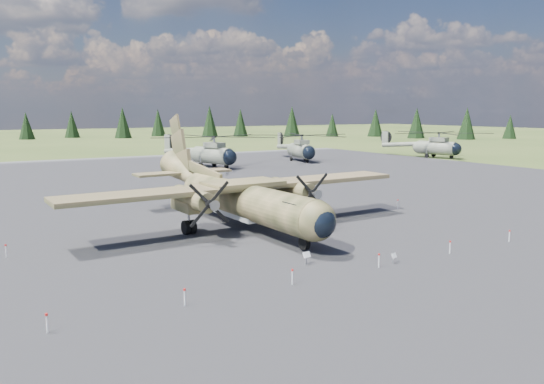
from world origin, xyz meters
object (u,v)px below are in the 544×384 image
transport_plane (237,193)px  helicopter_mid (301,142)px  helicopter_near (212,145)px  helicopter_far (436,140)px

transport_plane → helicopter_mid: transport_plane is taller
transport_plane → helicopter_mid: 55.35m
helicopter_near → helicopter_far: size_ratio=1.03×
helicopter_near → helicopter_mid: bearing=-11.0°
helicopter_mid → transport_plane: bearing=-117.5°
helicopter_near → transport_plane: bearing=-128.7°
transport_plane → helicopter_near: transport_plane is taller
transport_plane → helicopter_far: size_ratio=1.12×
transport_plane → helicopter_mid: (34.82, 43.02, 0.79)m
transport_plane → helicopter_far: (61.54, 35.56, 0.88)m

